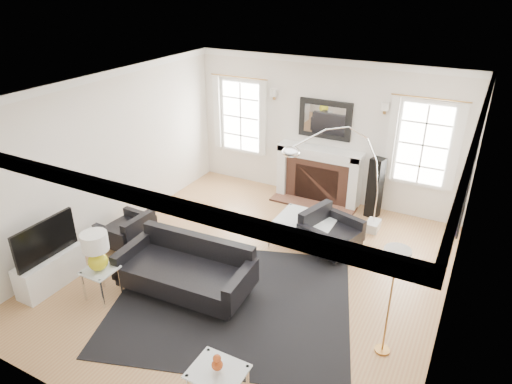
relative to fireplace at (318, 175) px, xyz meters
The scene contains 25 objects.
floor 2.84m from the fireplace, 90.00° to the right, with size 6.00×6.00×0.00m, color #AA7147.
back_wall 0.88m from the fireplace, 90.00° to the left, with size 5.50×0.04×2.80m, color silver.
front_wall 5.85m from the fireplace, 90.00° to the right, with size 5.50×0.04×2.80m, color silver.
left_wall 4.01m from the fireplace, 134.58° to the right, with size 0.04×6.00×2.80m, color silver.
right_wall 4.01m from the fireplace, 45.42° to the right, with size 0.04×6.00×2.80m, color silver.
ceiling 3.59m from the fireplace, 90.00° to the right, with size 5.50×6.00×0.02m, color white.
crown_molding 3.55m from the fireplace, 90.00° to the right, with size 5.50×6.00×0.12m, color white.
fireplace is the anchor object (origin of this frame).
mantel_mirror 1.12m from the fireplace, 90.00° to the left, with size 1.05×0.07×0.75m.
window_left 2.07m from the fireplace, behind, with size 1.24×0.15×1.62m.
window_right 2.07m from the fireplace, ahead, with size 1.24×0.15×1.62m.
gallery_wall 3.26m from the fireplace, 28.83° to the right, with size 0.04×1.73×1.29m.
tv_unit 5.12m from the fireplace, 118.55° to the right, with size 0.35×1.00×1.09m.
area_rug 3.62m from the fireplace, 88.41° to the right, with size 3.25×2.71×0.01m, color black.
sofa 3.69m from the fireplace, 99.42° to the right, with size 1.97×0.99×0.63m.
armchair_left 3.82m from the fireplace, 124.21° to the right, with size 0.75×0.82×0.53m.
armchair_right 1.90m from the fireplace, 64.07° to the right, with size 0.99×1.06×0.59m.
coffee_table 1.72m from the fireplace, 76.96° to the right, with size 0.97×0.97×0.43m.
side_table_left 4.62m from the fireplace, 110.00° to the right, with size 0.43×0.43×0.47m.
nesting_table 5.28m from the fireplace, 80.18° to the right, with size 0.55×0.46×0.61m.
gourd_lamp 4.63m from the fireplace, 110.00° to the right, with size 0.36×0.36×0.58m.
orange_vase 5.28m from the fireplace, 80.18° to the right, with size 0.12×0.12×0.18m.
arc_floor_lamp 1.51m from the fireplace, 58.70° to the right, with size 1.46×1.35×2.07m.
stick_floor_lamp 4.21m from the fireplace, 57.99° to the right, with size 0.30×0.30×1.47m.
speaker_tower 1.18m from the fireplace, ahead, with size 0.23×0.23×1.17m, color black.
Camera 1 is at (2.79, -5.17, 4.19)m, focal length 32.00 mm.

